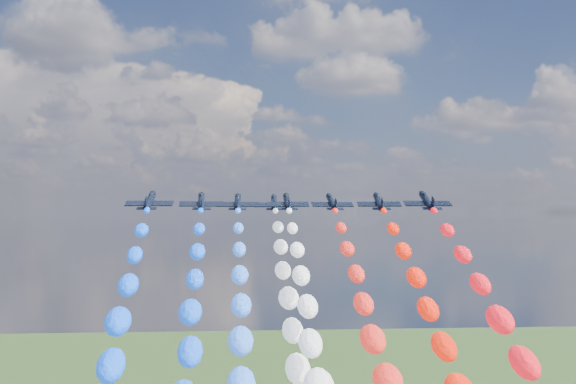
{
  "coord_description": "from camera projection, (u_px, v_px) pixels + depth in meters",
  "views": [
    {
      "loc": [
        -12.04,
        -144.93,
        87.89
      ],
      "look_at": [
        0.0,
        4.0,
        92.02
      ],
      "focal_mm": 45.61,
      "sensor_mm": 36.0,
      "label": 1
    }
  ],
  "objects": [
    {
      "name": "jet_2",
      "position": [
        238.0,
        202.0,
        156.97
      ],
      "size": [
        9.36,
        12.48,
        6.77
      ],
      "primitive_type": null,
      "rotation": [
        0.36,
        0.0,
        -0.03
      ],
      "color": "black"
    },
    {
      "name": "jet_1",
      "position": [
        202.0,
        202.0,
        148.96
      ],
      "size": [
        9.46,
        12.56,
        6.77
      ],
      "primitive_type": null,
      "rotation": [
        0.36,
        0.0,
        0.04
      ],
      "color": "black"
    },
    {
      "name": "jet_3",
      "position": [
        287.0,
        202.0,
        155.66
      ],
      "size": [
        9.0,
        12.23,
        6.77
      ],
      "primitive_type": null,
      "rotation": [
        0.36,
        0.0,
        0.0
      ],
      "color": "black"
    },
    {
      "name": "jet_0",
      "position": [
        150.0,
        201.0,
        139.41
      ],
      "size": [
        9.59,
        12.65,
        6.77
      ],
      "primitive_type": null,
      "rotation": [
        0.36,
        0.0,
        -0.05
      ],
      "color": "black"
    },
    {
      "name": "jet_5",
      "position": [
        332.0,
        202.0,
        159.12
      ],
      "size": [
        9.49,
        12.59,
        6.77
      ],
      "primitive_type": null,
      "rotation": [
        0.36,
        0.0,
        0.04
      ],
      "color": "black"
    },
    {
      "name": "jet_7",
      "position": [
        427.0,
        201.0,
        141.29
      ],
      "size": [
        9.28,
        12.43,
        6.77
      ],
      "primitive_type": null,
      "rotation": [
        0.36,
        0.0,
        -0.02
      ],
      "color": "black"
    },
    {
      "name": "jet_6",
      "position": [
        379.0,
        202.0,
        152.26
      ],
      "size": [
        9.67,
        12.71,
        6.77
      ],
      "primitive_type": null,
      "rotation": [
        0.36,
        0.0,
        -0.06
      ],
      "color": "black"
    },
    {
      "name": "jet_4",
      "position": [
        274.0,
        203.0,
        166.87
      ],
      "size": [
        9.58,
        12.64,
        6.77
      ],
      "primitive_type": null,
      "rotation": [
        0.36,
        0.0,
        -0.05
      ],
      "color": "black"
    }
  ]
}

